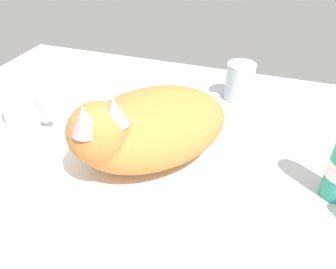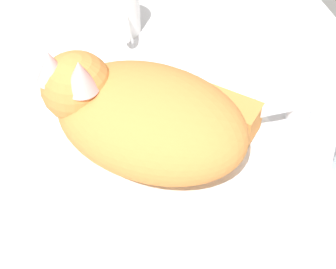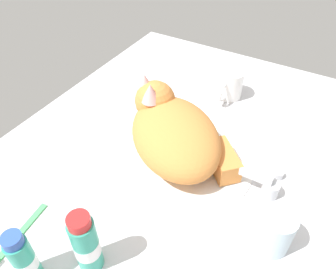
% 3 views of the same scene
% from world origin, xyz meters
% --- Properties ---
extents(ground_plane, '(1.10, 0.83, 0.03)m').
position_xyz_m(ground_plane, '(0.00, 0.00, -0.01)').
color(ground_plane, silver).
extents(sink_basin, '(0.37, 0.37, 0.01)m').
position_xyz_m(sink_basin, '(0.00, 0.00, 0.00)').
color(sink_basin, white).
rests_on(sink_basin, ground_plane).
extents(faucet, '(0.15, 0.09, 0.06)m').
position_xyz_m(faucet, '(0.00, 0.22, 0.02)').
color(faucet, silver).
rests_on(faucet, ground_plane).
extents(cat, '(0.32, 0.33, 0.15)m').
position_xyz_m(cat, '(-0.01, -0.01, 0.07)').
color(cat, '#D17F3D').
rests_on(cat, sink_basin).
extents(coffee_mug, '(0.11, 0.07, 0.08)m').
position_xyz_m(coffee_mug, '(-0.29, 0.01, 0.04)').
color(coffee_mug, white).
rests_on(coffee_mug, ground_plane).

